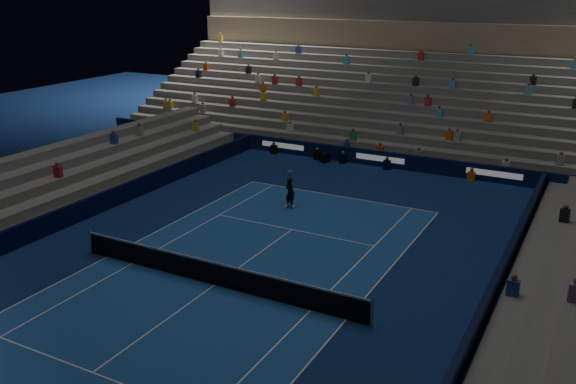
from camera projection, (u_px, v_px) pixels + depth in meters
The scene contains 9 objects.
ground at pixel (215, 285), 23.70m from camera, with size 90.00×90.00×0.00m, color navy.
court_surface at pixel (215, 285), 23.69m from camera, with size 10.97×23.77×0.01m, color #1B4C95.
sponsor_barrier_far at pixel (381, 159), 39.00m from camera, with size 44.00×0.25×1.00m, color #081333.
sponsor_barrier_east at pixel (471, 338), 19.21m from camera, with size 0.25×37.00×1.00m, color black.
sponsor_barrier_west at pixel (37, 229), 27.86m from camera, with size 0.25×37.00×1.00m, color black.
grandstand_main at pixel (426, 92), 45.94m from camera, with size 44.00×15.20×11.20m.
tennis_net at pixel (214, 273), 23.53m from camera, with size 12.90×0.10×1.10m.
tennis_player at pixel (290, 193), 31.63m from camera, with size 0.59×0.39×1.62m, color black.
broadcast_camera at pixel (325, 158), 39.97m from camera, with size 0.54×0.95×0.61m.
Camera 1 is at (12.51, -17.47, 10.99)m, focal length 38.41 mm.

